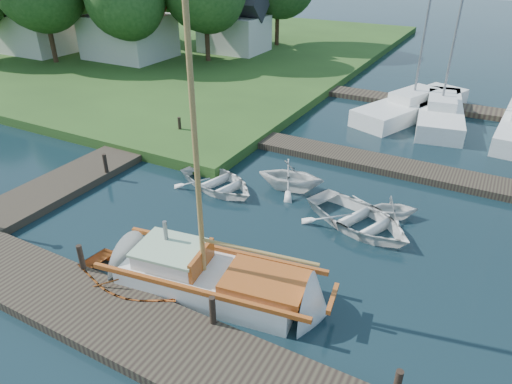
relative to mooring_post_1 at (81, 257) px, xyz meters
The scene contains 20 objects.
ground 5.87m from the mooring_post_1, 59.04° to the left, with size 160.00×160.00×0.00m, color black.
near_dock 3.21m from the mooring_post_1, 18.43° to the right, with size 18.00×2.20×0.30m, color black.
left_dock 8.62m from the mooring_post_1, 125.54° to the left, with size 2.20×18.00×0.30m, color black.
far_dock 12.55m from the mooring_post_1, 66.50° to the left, with size 14.00×1.60×0.30m, color black.
shore 36.80m from the mooring_post_1, 132.80° to the left, with size 50.00×40.00×0.50m, color #29481A.
mooring_post_1 is the anchor object (origin of this frame).
mooring_post_2 4.50m from the mooring_post_1, ahead, with size 0.16×0.16×0.80m, color black.
mooring_post_4 6.40m from the mooring_post_1, 128.66° to the left, with size 0.16×0.16×0.80m, color black.
mooring_post_5 10.77m from the mooring_post_1, 111.80° to the left, with size 0.16×0.16×0.80m, color black.
sailboat 3.99m from the mooring_post_1, 19.03° to the left, with size 7.36×2.98×9.83m.
dinghy 1.58m from the mooring_post_1, 11.24° to the left, with size 2.48×3.47×0.72m, color #96470E.
tender_a 6.49m from the mooring_post_1, 85.85° to the left, with size 2.57×3.60×0.75m, color silver.
tender_b 8.35m from the mooring_post_1, 68.60° to the left, with size 2.23×2.59×1.36m, color silver.
tender_c 8.96m from the mooring_post_1, 45.88° to the left, with size 2.88×4.04×0.84m, color silver.
tender_d 10.38m from the mooring_post_1, 46.88° to the left, with size 1.53×1.78×0.94m, color silver.
marina_boat_1 19.87m from the mooring_post_1, 74.41° to the left, with size 5.12×8.60×9.77m.
marina_boat_2 20.04m from the mooring_post_1, 69.93° to the left, with size 3.35×7.72×11.17m.
house_a 27.11m from the mooring_post_1, 128.99° to the left, with size 6.30×5.00×6.29m.
house_b 31.47m from the mooring_post_1, 142.77° to the left, with size 5.77×4.50×5.79m.
house_c 29.22m from the mooring_post_1, 112.17° to the left, with size 5.25×4.00×5.28m.
Camera 1 is at (6.44, -11.87, 8.64)m, focal length 32.00 mm.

